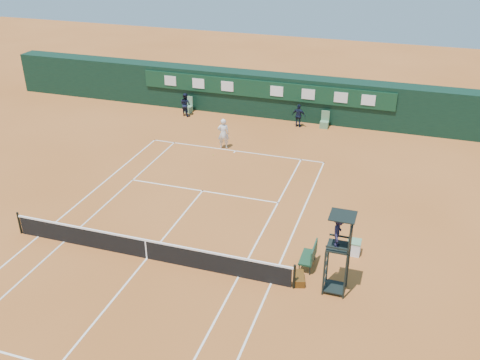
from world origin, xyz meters
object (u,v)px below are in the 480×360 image
Objects in this scene: umpire_chair at (339,237)px; cooler at (354,247)px; tennis_net at (146,248)px; player_bench at (310,255)px; player at (223,134)px.

cooler is (0.40, 2.75, -2.13)m from umpire_chair.
player_bench is (6.72, 1.56, 0.09)m from tennis_net.
tennis_net is 3.77× the size of umpire_chair.
tennis_net is 10.75× the size of player_bench.
umpire_chair is at bearing -44.97° from player_bench.
player is at bearing 94.00° from tennis_net.
tennis_net reaches higher than cooler.
umpire_chair reaches higher than tennis_net.
player is at bearing 125.68° from player_bench.
cooler is at bearing 81.81° from umpire_chair.
umpire_chair is 5.30× the size of cooler.
player reaches higher than tennis_net.
umpire_chair reaches higher than cooler.
umpire_chair is (7.93, 0.35, 1.95)m from tennis_net.
tennis_net is at bearing -177.45° from umpire_chair.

